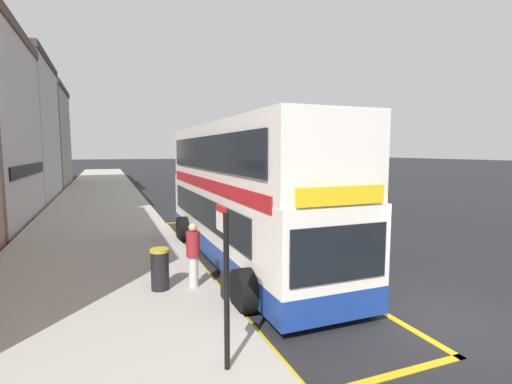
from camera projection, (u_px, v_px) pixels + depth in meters
ground_plane at (177, 187)px, 37.70m from camera, size 260.00×260.00×0.00m
pavement_near at (101, 188)px, 35.13m from camera, size 6.00×76.00×0.14m
double_decker_bus at (242, 197)px, 12.34m from camera, size 3.18×11.13×4.40m
bus_bay_markings at (242, 258)px, 12.61m from camera, size 3.09×14.39×0.01m
bus_stop_sign at (225, 273)px, 5.90m from camera, size 0.09×0.51×2.56m
terrace_mid at (8, 136)px, 37.51m from camera, size 10.67×11.03×10.96m
parked_car_black_ahead at (212, 179)px, 37.05m from camera, size 2.09×4.20×1.62m
pedestrian_waiting_near_sign at (193, 253)px, 9.50m from camera, size 0.34×0.34×1.63m
litter_bin at (160, 269)px, 9.37m from camera, size 0.46×0.46×1.03m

